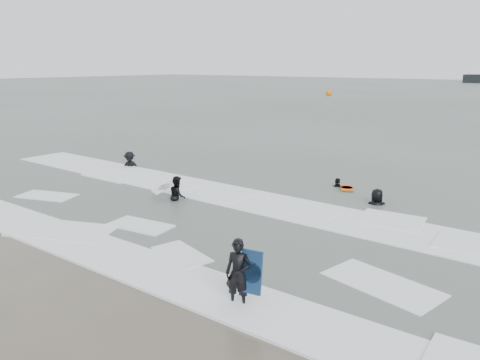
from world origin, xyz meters
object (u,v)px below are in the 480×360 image
Objects in this scene: surfer_breaker at (130,168)px; surfer_right_near at (338,188)px; surfer_centre at (238,306)px; surfer_right_far at (376,206)px; buoy at (329,93)px; surfer_wading at (178,201)px.

surfer_breaker reaches higher than surfer_right_near.
surfer_right_far is at bearing 74.69° from surfer_centre.
surfer_centre is 9.11m from surfer_right_far.
surfer_centre is 0.93× the size of surfer_breaker.
buoy is at bearing -81.00° from surfer_right_near.
surfer_centre is 1.02× the size of surfer_wading.
surfer_breaker is at bearing -2.77° from surfer_right_near.
surfer_wading is 6.91m from surfer_right_near.
surfer_breaker is 12.60m from surfer_right_far.
surfer_right_near is at bearing 86.52° from surfer_centre.
surfer_breaker is 1.03× the size of buoy.
surfer_right_near is (10.21, 2.81, 0.00)m from surfer_breaker.
surfer_centre is 8.42m from surfer_wading.
surfer_breaker is at bearing 19.13° from surfer_wading.
buoy reaches higher than surfer_right_near.
surfer_right_far is at bearing -61.58° from buoy.
surfer_breaker is 1.08× the size of surfer_right_near.
surfer_centre is 0.88× the size of surfer_right_far.
surfer_wading is (-6.78, 4.99, 0.00)m from surfer_centre.
buoy is at bearing -24.90° from surfer_wading.
surfer_right_near is (4.05, 5.60, 0.00)m from surfer_wading.
surfer_right_far is (-0.42, 9.10, 0.00)m from surfer_centre.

